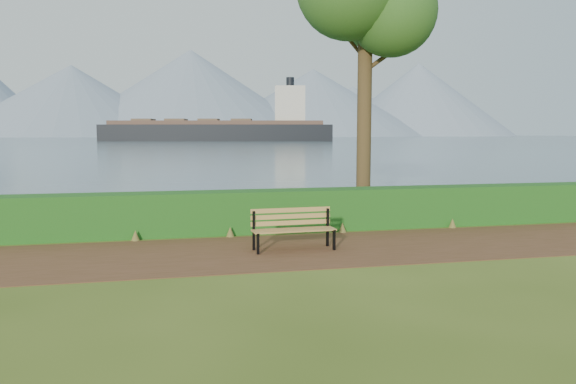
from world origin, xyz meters
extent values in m
plane|color=#425618|center=(0.00, 0.00, 0.00)|extent=(140.00, 140.00, 0.00)
cube|color=#50341B|center=(0.00, 0.30, 0.01)|extent=(40.00, 3.40, 0.01)
cube|color=#154B16|center=(0.00, 2.60, 0.50)|extent=(32.00, 0.85, 1.00)
cube|color=#415768|center=(0.00, 260.00, 0.01)|extent=(700.00, 510.00, 0.00)
cone|color=slate|center=(-60.00, 395.00, 24.00)|extent=(160.00, 160.00, 48.00)
cone|color=slate|center=(20.00, 405.00, 31.00)|extent=(190.00, 190.00, 62.00)
cone|color=slate|center=(110.00, 400.00, 25.00)|extent=(170.00, 170.00, 50.00)
cone|color=slate|center=(200.00, 410.00, 29.00)|extent=(150.00, 150.00, 58.00)
cone|color=slate|center=(-10.00, 430.00, 17.50)|extent=(120.00, 120.00, 35.00)
cone|color=slate|center=(150.00, 425.00, 20.00)|extent=(130.00, 130.00, 40.00)
cube|color=black|center=(-0.80, 0.05, 0.21)|extent=(0.05, 0.06, 0.42)
cube|color=black|center=(-0.81, 0.46, 0.40)|extent=(0.05, 0.06, 0.81)
cube|color=black|center=(-0.81, 0.26, 0.39)|extent=(0.07, 0.49, 0.05)
cube|color=black|center=(0.78, 0.11, 0.21)|extent=(0.05, 0.06, 0.42)
cube|color=black|center=(0.76, 0.52, 0.40)|extent=(0.05, 0.06, 0.81)
cube|color=black|center=(0.77, 0.32, 0.39)|extent=(0.07, 0.49, 0.05)
cube|color=#AE8643|center=(-0.01, 0.11, 0.42)|extent=(1.69, 0.15, 0.03)
cube|color=#AE8643|center=(-0.01, 0.23, 0.42)|extent=(1.69, 0.15, 0.03)
cube|color=#AE8643|center=(-0.02, 0.35, 0.42)|extent=(1.69, 0.15, 0.03)
cube|color=#AE8643|center=(-0.02, 0.47, 0.42)|extent=(1.69, 0.15, 0.03)
cube|color=#AE8643|center=(-0.03, 0.52, 0.54)|extent=(1.69, 0.11, 0.10)
cube|color=#AE8643|center=(-0.03, 0.52, 0.67)|extent=(1.69, 0.11, 0.10)
cube|color=#AE8643|center=(-0.03, 0.52, 0.80)|extent=(1.69, 0.11, 0.10)
cylinder|color=#382716|center=(2.96, 4.31, 3.60)|extent=(0.40, 0.40, 7.20)
sphere|color=#22541C|center=(3.67, 4.94, 6.00)|extent=(2.60, 2.60, 2.60)
sphere|color=#22541C|center=(3.51, 3.78, 5.60)|extent=(2.40, 2.40, 2.40)
cylinder|color=#382716|center=(3.41, 4.31, 4.40)|extent=(1.05, 0.12, 0.79)
cylinder|color=#382716|center=(2.56, 4.41, 4.90)|extent=(0.81, 0.38, 0.72)
cube|color=black|center=(13.65, 155.36, 1.45)|extent=(67.86, 25.51, 6.72)
cube|color=#503930|center=(13.65, 155.36, 5.38)|extent=(62.38, 23.26, 1.15)
cube|color=beige|center=(34.60, 150.49, 10.57)|extent=(10.21, 9.67, 10.56)
cylinder|color=black|center=(34.60, 150.49, 16.81)|extent=(2.30, 2.30, 3.36)
cube|color=brown|center=(-7.30, 160.23, 6.15)|extent=(7.05, 7.48, 0.77)
cube|color=brown|center=(2.06, 158.06, 6.15)|extent=(7.05, 7.48, 0.77)
cube|color=brown|center=(11.41, 155.88, 6.15)|extent=(7.05, 7.48, 0.77)
cube|color=brown|center=(20.76, 153.71, 6.15)|extent=(7.05, 7.48, 0.77)
camera|label=1|loc=(-2.61, -10.61, 2.37)|focal=35.00mm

